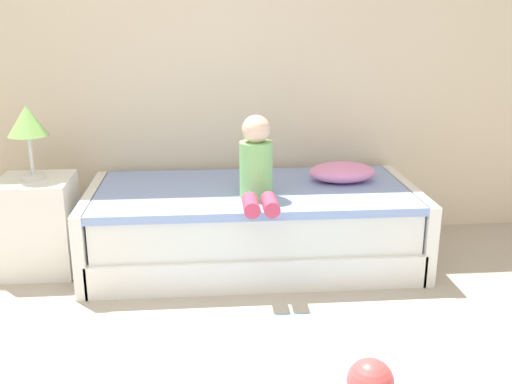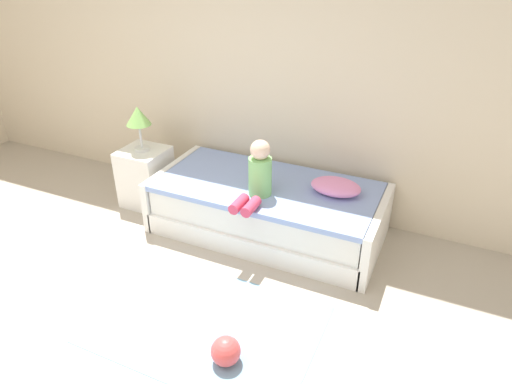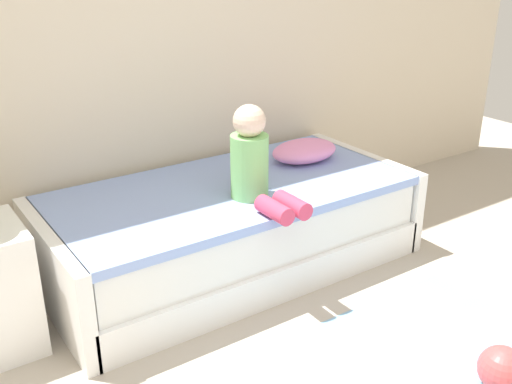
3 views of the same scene
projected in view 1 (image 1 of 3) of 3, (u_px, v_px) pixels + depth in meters
The scene contains 8 objects.
wall_rear at pixel (163, 32), 4.06m from camera, with size 7.20×0.10×2.90m, color beige.
bed at pixel (253, 225), 3.89m from camera, with size 2.11×1.00×0.50m.
nightstand at pixel (39, 225), 3.74m from camera, with size 0.44×0.44×0.60m, color white.
table_lamp at pixel (28, 125), 3.55m from camera, with size 0.24×0.24×0.45m.
child_figure at pixel (257, 166), 3.53m from camera, with size 0.20×0.51×0.50m.
pillow at pixel (342, 172), 3.94m from camera, with size 0.44×0.30×0.13m, color #EA8CC6.
toy_ball at pixel (370, 382), 2.50m from camera, with size 0.20×0.20×0.20m, color #E54C4C.
area_rug at pixel (294, 372), 2.73m from camera, with size 1.60×1.10×0.01m, color #7AA8CC.
Camera 1 is at (0.27, -1.64, 1.59)m, focal length 41.83 mm.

